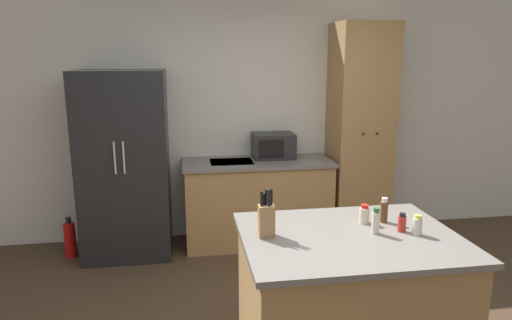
# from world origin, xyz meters

# --- Properties ---
(wall_back) EXTENTS (7.20, 0.06, 2.60)m
(wall_back) POSITION_xyz_m (0.00, 2.33, 1.30)
(wall_back) COLOR beige
(wall_back) RESTS_ON ground_plane
(refrigerator) EXTENTS (0.85, 0.73, 1.85)m
(refrigerator) POSITION_xyz_m (-1.33, 1.95, 0.93)
(refrigerator) COLOR black
(refrigerator) RESTS_ON ground_plane
(back_counter) EXTENTS (1.57, 0.64, 0.91)m
(back_counter) POSITION_xyz_m (0.01, 2.00, 0.46)
(back_counter) COLOR #9E7547
(back_counter) RESTS_ON ground_plane
(pantry_cabinet) EXTENTS (0.60, 0.57, 2.32)m
(pantry_cabinet) POSITION_xyz_m (1.14, 2.02, 1.16)
(pantry_cabinet) COLOR #9E7547
(pantry_cabinet) RESTS_ON ground_plane
(kitchen_island) EXTENTS (1.29, 1.00, 0.94)m
(kitchen_island) POSITION_xyz_m (0.22, -0.19, 0.47)
(kitchen_island) COLOR #9E7547
(kitchen_island) RESTS_ON ground_plane
(microwave) EXTENTS (0.44, 0.34, 0.27)m
(microwave) POSITION_xyz_m (0.20, 2.11, 1.04)
(microwave) COLOR #232326
(microwave) RESTS_ON back_counter
(knife_block) EXTENTS (0.09, 0.07, 0.29)m
(knife_block) POSITION_xyz_m (-0.28, -0.13, 1.04)
(knife_block) COLOR #9E7547
(knife_block) RESTS_ON kitchen_island
(spice_bottle_tall_dark) EXTENTS (0.06, 0.06, 0.12)m
(spice_bottle_tall_dark) POSITION_xyz_m (0.61, -0.25, 1.00)
(spice_bottle_tall_dark) COLOR beige
(spice_bottle_tall_dark) RESTS_ON kitchen_island
(spice_bottle_short_red) EXTENTS (0.05, 0.05, 0.16)m
(spice_bottle_short_red) POSITION_xyz_m (0.38, -0.19, 1.01)
(spice_bottle_short_red) COLOR beige
(spice_bottle_short_red) RESTS_ON kitchen_island
(spice_bottle_amber_oil) EXTENTS (0.05, 0.05, 0.12)m
(spice_bottle_amber_oil) POSITION_xyz_m (0.55, -0.19, 0.99)
(spice_bottle_amber_oil) COLOR #B2281E
(spice_bottle_amber_oil) RESTS_ON kitchen_island
(spice_bottle_green_herb) EXTENTS (0.06, 0.06, 0.12)m
(spice_bottle_green_herb) POSITION_xyz_m (0.38, -0.01, 1.00)
(spice_bottle_green_herb) COLOR beige
(spice_bottle_green_herb) RESTS_ON kitchen_island
(spice_bottle_pale_salt) EXTENTS (0.05, 0.05, 0.16)m
(spice_bottle_pale_salt) POSITION_xyz_m (0.51, -0.01, 1.01)
(spice_bottle_pale_salt) COLOR #563319
(spice_bottle_pale_salt) RESTS_ON kitchen_island
(fire_extinguisher) EXTENTS (0.11, 0.11, 0.41)m
(fire_extinguisher) POSITION_xyz_m (-1.91, 1.91, 0.18)
(fire_extinguisher) COLOR red
(fire_extinguisher) RESTS_ON ground_plane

